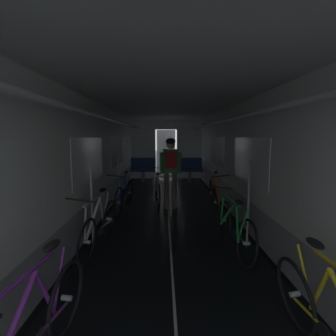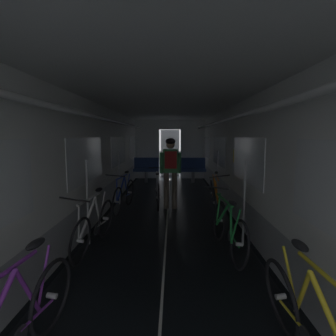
{
  "view_description": "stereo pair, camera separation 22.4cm",
  "coord_description": "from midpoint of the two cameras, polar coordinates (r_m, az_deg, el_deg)",
  "views": [
    {
      "loc": [
        -0.11,
        -2.12,
        1.78
      ],
      "look_at": [
        0.0,
        4.45,
        0.99
      ],
      "focal_mm": 28.5,
      "sensor_mm": 36.0,
      "label": 1
    },
    {
      "loc": [
        0.11,
        -2.12,
        1.78
      ],
      "look_at": [
        0.0,
        4.45,
        0.99
      ],
      "focal_mm": 28.5,
      "sensor_mm": 36.0,
      "label": 2
    }
  ],
  "objects": [
    {
      "name": "bicycle_yellow",
      "position": [
        2.53,
        31.01,
        -27.87
      ],
      "size": [
        0.44,
        1.69,
        0.96
      ],
      "color": "black",
      "rests_on": "ground"
    },
    {
      "name": "bench_seat_far_right",
      "position": [
        10.31,
        5.97,
        0.07
      ],
      "size": [
        0.98,
        0.51,
        0.95
      ],
      "color": "gray",
      "rests_on": "ground"
    },
    {
      "name": "bicycle_purple",
      "position": [
        2.48,
        -27.64,
        -28.42
      ],
      "size": [
        0.45,
        1.69,
        0.95
      ],
      "color": "black",
      "rests_on": "ground"
    },
    {
      "name": "person_cyclist_aisle",
      "position": [
        6.46,
        1.52,
        0.55
      ],
      "size": [
        0.54,
        0.4,
        1.73
      ],
      "color": "brown",
      "rests_on": "ground"
    },
    {
      "name": "bicycle_silver_in_aisle",
      "position": [
        6.83,
        -1.29,
        -4.94
      ],
      "size": [
        0.44,
        1.69,
        0.94
      ],
      "color": "black",
      "rests_on": "ground"
    },
    {
      "name": "train_car_shell",
      "position": [
        5.72,
        0.98,
        6.02
      ],
      "size": [
        3.14,
        12.34,
        2.57
      ],
      "color": "black",
      "rests_on": "ground"
    },
    {
      "name": "bicycle_blue",
      "position": [
        6.49,
        -8.42,
        -5.66
      ],
      "size": [
        0.45,
        1.69,
        0.95
      ],
      "color": "black",
      "rests_on": "ground"
    },
    {
      "name": "bicycle_white",
      "position": [
        4.43,
        -14.06,
        -11.78
      ],
      "size": [
        0.47,
        1.69,
        0.95
      ],
      "color": "black",
      "rests_on": "ground"
    },
    {
      "name": "bench_seat_far_left",
      "position": [
        10.31,
        -4.05,
        0.09
      ],
      "size": [
        0.98,
        0.51,
        0.95
      ],
      "color": "gray",
      "rests_on": "ground"
    },
    {
      "name": "bicycle_orange",
      "position": [
        6.5,
        10.79,
        -5.71
      ],
      "size": [
        0.44,
        1.69,
        0.96
      ],
      "color": "black",
      "rests_on": "ground"
    },
    {
      "name": "bicycle_green",
      "position": [
        4.3,
        14.21,
        -12.35
      ],
      "size": [
        0.47,
        1.69,
        0.95
      ],
      "color": "black",
      "rests_on": "ground"
    }
  ]
}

